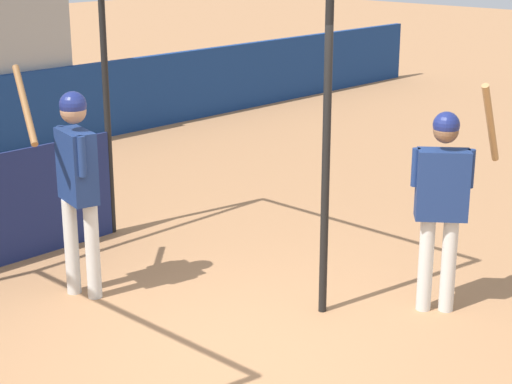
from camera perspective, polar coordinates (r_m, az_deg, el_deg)
The scene contains 4 objects.
ground_plane at distance 6.95m, azimuth -0.81°, elevation -10.56°, with size 60.00×60.00×0.00m, color #A8754C.
batting_cage at distance 7.98m, azimuth -16.65°, elevation 2.07°, with size 3.35×3.09×2.99m.
player_batter at distance 7.72m, azimuth -11.92°, elevation 1.25°, with size 0.61×0.99×2.07m.
player_waiting at distance 7.44m, azimuth 12.36°, elevation -0.06°, with size 0.71×0.63×2.07m.
Camera 1 is at (-4.39, -4.32, 3.22)m, focal length 60.00 mm.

